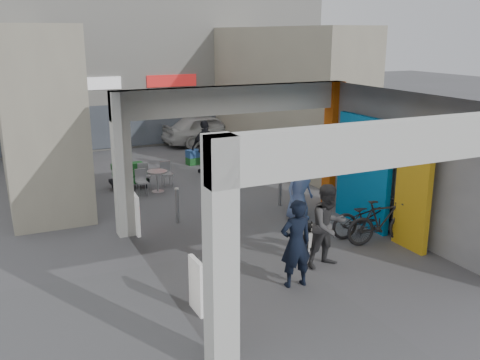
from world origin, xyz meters
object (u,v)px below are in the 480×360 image
border_collie (308,238)px  man_with_dog (296,243)px  cafe_set (152,181)px  man_elderly (299,188)px  produce_stand (129,179)px  bicycle_rear (382,222)px  man_crates (205,147)px  white_van (207,129)px  man_back_turned (328,226)px  bicycle_front (368,216)px

border_collie → man_with_dog: bearing=-110.2°
cafe_set → man_elderly: bearing=-57.1°
cafe_set → man_with_dog: size_ratio=0.75×
produce_stand → man_elderly: bearing=-66.6°
man_elderly → bicycle_rear: bearing=-84.3°
man_crates → white_van: 5.09m
man_elderly → white_van: man_elderly is taller
border_collie → man_crates: 7.53m
border_collie → man_crates: size_ratio=0.38×
produce_stand → border_collie: 7.12m
man_elderly → white_van: (1.48, 10.32, -0.18)m
cafe_set → white_van: white_van is taller
produce_stand → man_back_turned: size_ratio=0.66×
cafe_set → produce_stand: (-0.60, 0.51, 0.03)m
man_crates → bicycle_rear: (1.32, -7.89, -0.39)m
white_van → man_elderly: bearing=167.2°
man_with_dog → white_van: (3.55, 13.64, -0.21)m
produce_stand → bicycle_rear: (4.25, -7.08, 0.23)m
border_collie → bicycle_front: (1.75, 0.11, 0.23)m
produce_stand → man_crates: bearing=3.8°
produce_stand → man_crates: 3.10m
border_collie → man_crates: man_crates is taller
man_with_dog → bicycle_front: man_with_dog is taller
bicycle_rear → white_van: 12.62m
produce_stand → white_van: size_ratio=0.30×
man_elderly → man_crates: size_ratio=0.91×
man_back_turned → white_van: man_back_turned is taller
bicycle_front → white_van: size_ratio=0.49×
cafe_set → man_back_turned: man_back_turned is taller
cafe_set → man_back_turned: 7.32m
cafe_set → white_van: size_ratio=0.34×
cafe_set → man_crates: (2.33, 1.32, 0.65)m
cafe_set → white_van: 7.39m
man_back_turned → man_elderly: (0.98, 2.80, -0.04)m
man_elderly → man_crates: 5.62m
cafe_set → man_crates: man_crates is taller
bicycle_front → man_with_dog: bearing=123.5°
border_collie → man_back_turned: size_ratio=0.39×
border_collie → man_with_dog: man_with_dog is taller
bicycle_front → man_elderly: bearing=32.2°
cafe_set → bicycle_rear: size_ratio=0.74×
produce_stand → bicycle_front: (4.25, -6.56, 0.20)m
man_back_turned → bicycle_front: (1.86, 1.03, -0.39)m
man_elderly → bicycle_front: (0.88, -1.77, -0.34)m
man_back_turned → bicycle_rear: bearing=9.5°
man_back_turned → bicycle_front: size_ratio=0.93×
man_back_turned → bicycle_front: man_back_turned is taller
man_back_turned → white_van: bearing=73.6°
produce_stand → bicycle_front: size_ratio=0.62×
bicycle_front → bicycle_rear: bicycle_rear is taller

